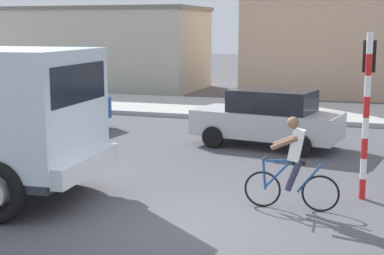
{
  "coord_description": "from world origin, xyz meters",
  "views": [
    {
      "loc": [
        2.83,
        -8.93,
        3.31
      ],
      "look_at": [
        -0.94,
        2.5,
        1.2
      ],
      "focal_mm": 54.16,
      "sensor_mm": 36.0,
      "label": 1
    }
  ],
  "objects_px": {
    "car_red_near": "(268,118)",
    "cyclist": "(293,163)",
    "traffic_light_pole": "(367,93)",
    "car_white_mid": "(46,102)"
  },
  "relations": [
    {
      "from": "car_red_near",
      "to": "cyclist",
      "type": "bearing_deg",
      "value": -74.67
    },
    {
      "from": "traffic_light_pole",
      "to": "car_red_near",
      "type": "xyz_separation_m",
      "value": [
        -2.69,
        4.23,
        -1.25
      ]
    },
    {
      "from": "cyclist",
      "to": "car_white_mid",
      "type": "bearing_deg",
      "value": 145.04
    },
    {
      "from": "cyclist",
      "to": "car_red_near",
      "type": "bearing_deg",
      "value": 105.33
    },
    {
      "from": "car_red_near",
      "to": "car_white_mid",
      "type": "relative_size",
      "value": 1.01
    },
    {
      "from": "cyclist",
      "to": "traffic_light_pole",
      "type": "distance_m",
      "value": 2.07
    },
    {
      "from": "traffic_light_pole",
      "to": "car_red_near",
      "type": "distance_m",
      "value": 5.16
    },
    {
      "from": "cyclist",
      "to": "traffic_light_pole",
      "type": "bearing_deg",
      "value": 44.31
    },
    {
      "from": "car_red_near",
      "to": "car_white_mid",
      "type": "xyz_separation_m",
      "value": [
        -7.71,
        1.02,
        0.0
      ]
    },
    {
      "from": "car_white_mid",
      "to": "car_red_near",
      "type": "bearing_deg",
      "value": -7.55
    }
  ]
}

